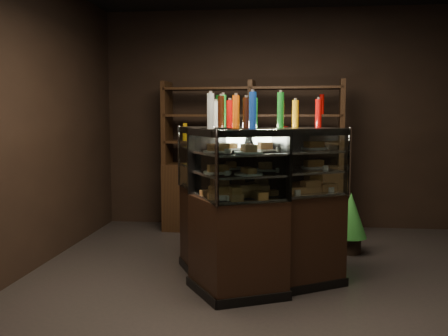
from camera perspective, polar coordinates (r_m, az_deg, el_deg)
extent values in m
plane|color=black|center=(4.75, 6.82, -13.10)|extent=(5.00, 5.00, 0.00)
cube|color=black|center=(6.99, 6.87, 5.57)|extent=(5.00, 0.02, 3.00)
cube|color=black|center=(1.99, 7.72, 4.45)|extent=(5.00, 0.02, 3.00)
cube|color=black|center=(5.12, -22.32, 5.00)|extent=(0.02, 5.00, 3.00)
cube|color=black|center=(4.59, 4.97, -8.26)|extent=(1.44, 1.22, 0.84)
cube|color=black|center=(4.69, 4.92, -12.78)|extent=(1.48, 1.26, 0.08)
cube|color=black|center=(4.45, 5.08, 4.17)|extent=(1.44, 1.22, 0.06)
cube|color=silver|center=(4.50, 5.02, -2.92)|extent=(1.37, 1.15, 0.02)
cube|color=silver|center=(4.47, 5.04, -0.41)|extent=(1.37, 1.15, 0.02)
cube|color=silver|center=(4.46, 5.06, 1.87)|extent=(1.37, 1.15, 0.02)
cube|color=white|center=(4.18, 7.33, 0.34)|extent=(1.11, 0.68, 0.60)
cylinder|color=silver|center=(4.56, 14.14, 0.69)|extent=(0.03, 0.03, 0.62)
cylinder|color=silver|center=(3.88, -0.83, -0.04)|extent=(0.03, 0.03, 0.62)
cube|color=black|center=(4.71, 0.60, -7.84)|extent=(1.12, 1.44, 0.84)
cube|color=black|center=(4.82, 0.60, -12.25)|extent=(1.16, 1.49, 0.08)
cube|color=black|center=(4.58, 0.62, 4.25)|extent=(1.12, 1.44, 0.06)
cube|color=silver|center=(4.63, 0.61, -2.65)|extent=(1.06, 1.37, 0.02)
cube|color=silver|center=(4.60, 0.61, -0.20)|extent=(1.06, 1.37, 0.02)
cube|color=silver|center=(4.59, 0.61, 2.02)|extent=(1.06, 1.37, 0.02)
cube|color=white|center=(4.50, -3.40, 0.79)|extent=(0.55, 1.18, 0.60)
cylinder|color=silver|center=(3.88, -0.83, -0.04)|extent=(0.03, 0.03, 0.62)
cylinder|color=silver|center=(5.13, -5.13, 1.42)|extent=(0.03, 0.03, 0.62)
cube|color=#D3894B|center=(4.22, -1.16, -2.97)|extent=(0.20, 0.17, 0.06)
cube|color=#D3894B|center=(4.30, 1.05, -2.81)|extent=(0.20, 0.17, 0.06)
cube|color=#D3894B|center=(4.38, 3.18, -2.65)|extent=(0.20, 0.17, 0.06)
cube|color=#D3894B|center=(4.46, 5.23, -2.50)|extent=(0.20, 0.17, 0.06)
cube|color=#D3894B|center=(4.56, 7.20, -2.35)|extent=(0.20, 0.17, 0.06)
cube|color=#D3894B|center=(4.65, 9.08, -2.20)|extent=(0.20, 0.17, 0.06)
cube|color=#D3894B|center=(4.76, 10.89, -2.06)|extent=(0.20, 0.17, 0.06)
cylinder|color=white|center=(4.25, -0.70, -0.49)|extent=(0.24, 0.24, 0.02)
cube|color=#D3894B|center=(4.24, -0.70, -0.03)|extent=(0.19, 0.16, 0.05)
cylinder|color=white|center=(4.47, 5.04, -0.19)|extent=(0.24, 0.24, 0.02)
cube|color=#D3894B|center=(4.47, 5.05, 0.25)|extent=(0.19, 0.16, 0.05)
cylinder|color=white|center=(4.73, 10.20, 0.09)|extent=(0.24, 0.24, 0.02)
cube|color=#D3894B|center=(4.73, 10.21, 0.50)|extent=(0.19, 0.16, 0.05)
cylinder|color=white|center=(4.23, -0.70, 1.92)|extent=(0.24, 0.24, 0.02)
cube|color=#D3894B|center=(4.23, -0.70, 2.38)|extent=(0.19, 0.16, 0.05)
cylinder|color=white|center=(4.45, 5.07, 2.10)|extent=(0.24, 0.24, 0.02)
cube|color=#D3894B|center=(4.45, 5.07, 2.54)|extent=(0.19, 0.16, 0.05)
cylinder|color=white|center=(4.72, 10.24, 2.25)|extent=(0.24, 0.24, 0.02)
cube|color=#D3894B|center=(4.72, 10.25, 2.66)|extent=(0.19, 0.16, 0.05)
cube|color=#D3894B|center=(5.13, -1.68, -1.37)|extent=(0.16, 0.20, 0.06)
cube|color=#D3894B|center=(4.95, -1.09, -1.63)|extent=(0.16, 0.20, 0.06)
cube|color=#D3894B|center=(4.78, -0.45, -1.90)|extent=(0.16, 0.20, 0.06)
cube|color=#D3894B|center=(4.61, 0.23, -2.20)|extent=(0.16, 0.20, 0.06)
cube|color=#D3894B|center=(4.44, 0.96, -2.52)|extent=(0.16, 0.20, 0.06)
cube|color=#D3894B|center=(4.28, 1.76, -2.86)|extent=(0.16, 0.20, 0.06)
cube|color=#D3894B|center=(4.11, 2.62, -3.23)|extent=(0.16, 0.20, 0.06)
cylinder|color=white|center=(5.07, -1.17, 0.57)|extent=(0.24, 0.24, 0.02)
cube|color=#D3894B|center=(5.06, -1.17, 0.96)|extent=(0.15, 0.19, 0.05)
cylinder|color=white|center=(4.60, 0.61, 0.02)|extent=(0.24, 0.24, 0.02)
cube|color=#D3894B|center=(4.60, 0.61, 0.44)|extent=(0.15, 0.19, 0.05)
cylinder|color=white|center=(4.14, 2.79, -0.66)|extent=(0.24, 0.24, 0.02)
cube|color=#D3894B|center=(4.14, 2.79, -0.19)|extent=(0.15, 0.19, 0.05)
cylinder|color=white|center=(5.05, -1.18, 2.59)|extent=(0.24, 0.24, 0.02)
cube|color=#D3894B|center=(5.05, -1.18, 2.98)|extent=(0.15, 0.19, 0.05)
cylinder|color=white|center=(4.59, 0.61, 2.24)|extent=(0.24, 0.24, 0.02)
cube|color=#D3894B|center=(4.58, 0.61, 2.67)|extent=(0.15, 0.19, 0.05)
cylinder|color=white|center=(4.13, 2.81, 1.80)|extent=(0.24, 0.24, 0.02)
cube|color=#D3894B|center=(4.12, 2.81, 2.28)|extent=(0.15, 0.19, 0.05)
cylinder|color=yellow|center=(4.20, -1.36, 6.40)|extent=(0.06, 0.06, 0.28)
cylinder|color=silver|center=(4.20, -1.36, 8.45)|extent=(0.03, 0.03, 0.02)
cylinder|color=black|center=(4.29, 1.32, 6.39)|extent=(0.06, 0.06, 0.28)
cylinder|color=silver|center=(4.29, 1.32, 8.40)|extent=(0.03, 0.03, 0.02)
cylinder|color=#D8590A|center=(4.39, 3.87, 6.37)|extent=(0.06, 0.06, 0.28)
cylinder|color=silver|center=(4.39, 3.89, 8.33)|extent=(0.03, 0.03, 0.02)
cylinder|color=#B20C0A|center=(4.50, 6.31, 6.34)|extent=(0.06, 0.06, 0.28)
cylinder|color=silver|center=(4.50, 6.33, 8.25)|extent=(0.03, 0.03, 0.02)
cylinder|color=#0F38B2|center=(4.61, 8.63, 6.30)|extent=(0.06, 0.06, 0.28)
cylinder|color=silver|center=(4.62, 8.66, 8.16)|extent=(0.03, 0.03, 0.02)
cylinder|color=#147223|center=(4.74, 10.83, 6.26)|extent=(0.06, 0.06, 0.28)
cylinder|color=silver|center=(4.74, 10.86, 8.07)|extent=(0.03, 0.03, 0.02)
cylinder|color=yellow|center=(5.09, -1.36, 6.34)|extent=(0.06, 0.06, 0.28)
cylinder|color=silver|center=(5.09, -1.36, 8.03)|extent=(0.03, 0.03, 0.02)
cylinder|color=black|center=(4.88, -0.62, 6.35)|extent=(0.06, 0.06, 0.28)
cylinder|color=silver|center=(4.89, -0.62, 8.11)|extent=(0.03, 0.03, 0.02)
cylinder|color=#D8590A|center=(4.68, 0.19, 6.37)|extent=(0.06, 0.06, 0.28)
cylinder|color=silver|center=(4.68, 0.19, 8.20)|extent=(0.03, 0.03, 0.02)
cylinder|color=#B20C0A|center=(4.47, 1.07, 6.38)|extent=(0.06, 0.06, 0.28)
cylinder|color=silver|center=(4.48, 1.07, 8.30)|extent=(0.03, 0.03, 0.02)
cylinder|color=#0F38B2|center=(4.27, 2.03, 6.39)|extent=(0.06, 0.06, 0.28)
cylinder|color=silver|center=(4.27, 2.04, 8.41)|extent=(0.03, 0.03, 0.02)
cylinder|color=#147223|center=(4.07, 3.09, 6.41)|extent=(0.06, 0.06, 0.28)
cylinder|color=silver|center=(4.07, 3.10, 8.52)|extent=(0.03, 0.03, 0.02)
cylinder|color=black|center=(5.88, 14.19, -8.54)|extent=(0.24, 0.24, 0.18)
cone|color=#1D631C|center=(5.80, 14.28, -5.23)|extent=(0.37, 0.37, 0.51)
cone|color=#1D631C|center=(5.77, 14.32, -3.59)|extent=(0.29, 0.29, 0.36)
cube|color=black|center=(6.64, 3.12, -3.53)|extent=(2.38, 0.57, 0.90)
cube|color=black|center=(6.78, -6.55, 5.14)|extent=(0.08, 0.38, 1.10)
cube|color=black|center=(6.55, 3.17, 5.14)|extent=(0.08, 0.38, 1.10)
cube|color=black|center=(6.51, 13.29, 4.98)|extent=(0.08, 0.38, 1.10)
cube|color=black|center=(6.56, 3.16, 2.95)|extent=(2.33, 0.52, 0.03)
cube|color=black|center=(6.55, 3.17, 6.01)|extent=(2.33, 0.52, 0.03)
cube|color=black|center=(6.56, 3.19, 9.07)|extent=(2.33, 0.52, 0.03)
cylinder|color=yellow|center=(6.72, -4.46, 4.08)|extent=(0.06, 0.06, 0.22)
cylinder|color=black|center=(6.62, -0.70, 4.07)|extent=(0.06, 0.06, 0.22)
cylinder|color=#D8590A|center=(6.55, 3.16, 4.04)|extent=(0.06, 0.06, 0.22)
cylinder|color=#B20C0A|center=(6.51, 7.09, 3.99)|extent=(0.06, 0.06, 0.22)
cylinder|color=#0F38B2|center=(6.50, 11.04, 3.93)|extent=(0.06, 0.06, 0.22)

